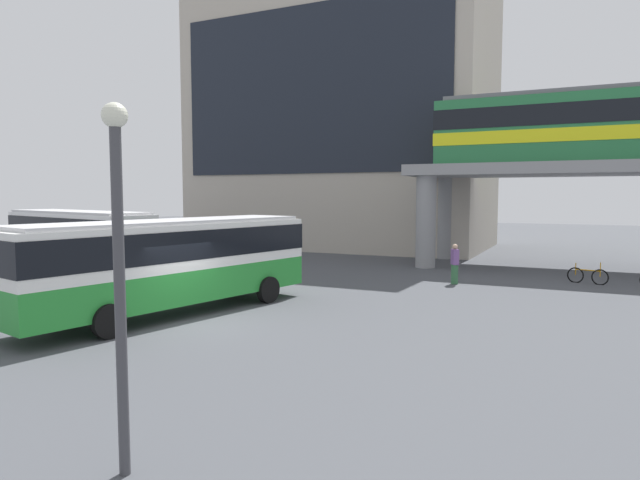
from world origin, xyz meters
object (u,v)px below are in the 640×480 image
Objects in this scene: bus_secondary at (78,234)px; pedestrian_walking_across at (455,265)px; bicycle_orange at (588,276)px; station_building at (344,116)px; bus_main at (170,256)px.

pedestrian_walking_across is at bearing 13.07° from bus_secondary.
station_building is at bearing 143.42° from bicycle_orange.
pedestrian_walking_across reaches higher than bicycle_orange.
station_building is 12.74× the size of bicycle_orange.
bus_main is 6.49× the size of bicycle_orange.
station_building reaches higher than bus_secondary.
bus_secondary is (-6.65, -20.30, -8.31)m from station_building.
bus_main is at bearing -124.70° from pedestrian_walking_across.
station_building is 1.96× the size of bus_main.
bus_main is at bearing -28.50° from bus_secondary.
bus_secondary is at bearing 151.50° from bus_main.
bicycle_orange is at bearing 46.11° from bus_main.
station_building is 24.26m from bicycle_orange.
bus_main reaches higher than bicycle_orange.
pedestrian_walking_across is (7.38, 10.66, -1.12)m from bus_main.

